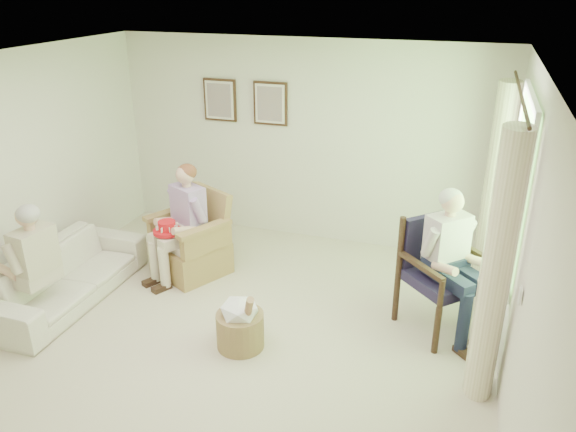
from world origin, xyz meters
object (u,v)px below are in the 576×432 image
(person_sofa, at_px, (30,259))
(hatbox, at_px, (240,323))
(red_hat, at_px, (167,229))
(sofa, at_px, (66,275))
(wood_armchair, at_px, (447,269))
(person_wicker, at_px, (184,216))
(wicker_armchair, at_px, (192,247))
(person_dark, at_px, (448,254))

(person_sofa, relative_size, hatbox, 1.87)
(red_hat, relative_size, hatbox, 0.47)
(sofa, distance_m, hatbox, 2.13)
(sofa, height_order, hatbox, hatbox)
(person_sofa, distance_m, hatbox, 2.18)
(wood_armchair, bearing_deg, person_wicker, 133.97)
(red_hat, bearing_deg, person_sofa, -127.14)
(sofa, relative_size, red_hat, 6.27)
(wicker_armchair, relative_size, person_sofa, 0.79)
(wicker_armchair, height_order, sofa, wicker_armchair)
(person_dark, bearing_deg, wood_armchair, 44.71)
(person_sofa, relative_size, red_hat, 3.95)
(sofa, height_order, person_sofa, person_sofa)
(person_wicker, distance_m, red_hat, 0.24)
(person_wicker, bearing_deg, wicker_armchair, 117.40)
(person_wicker, height_order, person_sofa, person_wicker)
(wicker_armchair, relative_size, wood_armchair, 0.88)
(person_sofa, height_order, red_hat, person_sofa)
(wicker_armchair, height_order, wood_armchair, wood_armchair)
(sofa, bearing_deg, person_sofa, 180.00)
(red_hat, bearing_deg, person_wicker, 56.24)
(wicker_armchair, distance_m, red_hat, 0.49)
(sofa, bearing_deg, wicker_armchair, -44.30)
(wood_armchair, distance_m, person_sofa, 4.11)
(red_hat, height_order, hatbox, red_hat)
(sofa, distance_m, red_hat, 1.18)
(sofa, distance_m, person_dark, 4.00)
(hatbox, bearing_deg, red_hat, 144.36)
(wicker_armchair, distance_m, wood_armchair, 2.93)
(person_sofa, bearing_deg, person_wicker, 150.96)
(wood_armchair, height_order, sofa, wood_armchair)
(person_dark, bearing_deg, sofa, 144.33)
(wicker_armchair, xyz_separation_m, red_hat, (-0.12, -0.31, 0.36))
(person_wicker, distance_m, hatbox, 1.64)
(sofa, relative_size, hatbox, 2.97)
(person_dark, relative_size, person_sofa, 1.16)
(wood_armchair, distance_m, red_hat, 3.04)
(person_dark, distance_m, red_hat, 3.04)
(wood_armchair, xyz_separation_m, person_sofa, (-3.90, -1.29, 0.09))
(hatbox, bearing_deg, sofa, 174.76)
(red_hat, bearing_deg, wicker_armchair, 68.87)
(wood_armchair, xyz_separation_m, red_hat, (-3.03, -0.14, 0.06))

